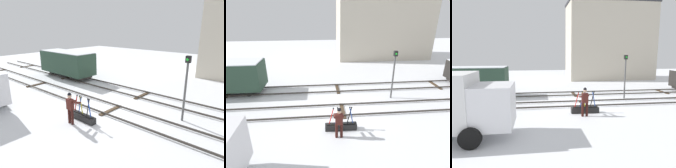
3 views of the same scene
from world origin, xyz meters
TOP-DOWN VIEW (x-y plane):
  - ground_plane at (0.00, 0.00)m, footprint 60.00×60.00m
  - track_main_line at (0.00, 0.00)m, footprint 44.00×1.94m
  - track_siding_near at (0.00, 3.66)m, footprint 44.00×1.94m
  - switch_lever_frame at (-0.34, -2.00)m, footprint 1.80×0.38m
  - rail_worker at (-0.52, -2.65)m, footprint 0.54×0.68m
  - signal_post at (3.93, 1.61)m, footprint 0.24×0.32m
  - freight_car_near_switch at (-9.07, 3.66)m, footprint 6.25×2.34m

SIDE VIEW (x-z plane):
  - ground_plane at x=0.00m, z-range 0.00..0.00m
  - track_main_line at x=0.00m, z-range 0.02..0.20m
  - track_siding_near at x=0.00m, z-range 0.02..0.20m
  - switch_lever_frame at x=-0.34m, z-range -0.47..0.97m
  - rail_worker at x=-0.52m, z-range 0.11..1.90m
  - freight_car_near_switch at x=-9.07m, z-range 0.18..2.83m
  - signal_post at x=3.93m, z-range 0.42..4.08m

